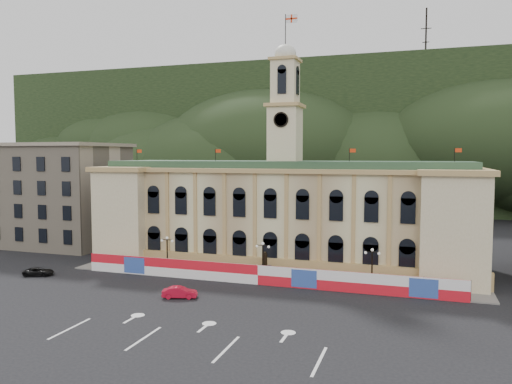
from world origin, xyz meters
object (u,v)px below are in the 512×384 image
(lamp_center, at_px, (263,258))
(red_sedan, at_px, (180,292))
(black_suv, at_px, (39,272))
(statue, at_px, (265,270))

(lamp_center, height_order, red_sedan, lamp_center)
(black_suv, bearing_deg, red_sedan, -119.36)
(statue, height_order, red_sedan, statue)
(lamp_center, xyz_separation_m, black_suv, (-30.00, -6.95, -2.52))
(red_sedan, distance_m, black_suv, 23.54)
(statue, bearing_deg, lamp_center, -90.00)
(statue, distance_m, black_suv, 31.04)
(statue, bearing_deg, red_sedan, -120.28)
(black_suv, bearing_deg, statue, -95.75)
(black_suv, bearing_deg, lamp_center, -97.55)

